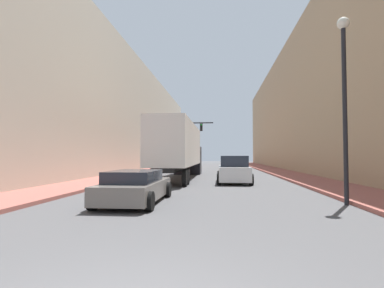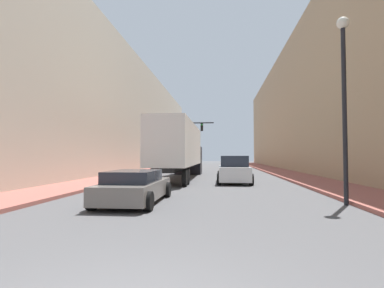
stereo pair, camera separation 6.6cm
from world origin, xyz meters
TOP-DOWN VIEW (x-y plane):
  - sidewalk_right at (7.19, 30.00)m, footprint 3.10×80.00m
  - sidewalk_left at (-7.19, 30.00)m, footprint 3.10×80.00m
  - building_right at (11.75, 30.00)m, footprint 6.00×80.00m
  - building_left at (-11.75, 30.00)m, footprint 6.00×80.00m
  - semi_truck at (-2.17, 19.91)m, footprint 2.46×14.11m
  - sedan_car at (-2.24, 8.13)m, footprint 2.12×4.62m
  - suv_car at (1.83, 16.83)m, footprint 2.18×4.41m
  - traffic_signal_gantry at (-3.94, 32.01)m, footprint 5.73×0.35m
  - street_lamp at (5.49, 8.35)m, footprint 0.44×0.44m

SIDE VIEW (x-z plane):
  - sidewalk_right at x=7.19m, z-range 0.00..0.15m
  - sidewalk_left at x=-7.19m, z-range 0.00..0.15m
  - sedan_car at x=-2.24m, z-range -0.01..1.21m
  - suv_car at x=1.83m, z-range -0.06..1.72m
  - semi_truck at x=-2.17m, z-range 0.29..4.39m
  - traffic_signal_gantry at x=-3.94m, z-range 1.27..7.22m
  - street_lamp at x=5.49m, z-range 0.97..7.85m
  - building_left at x=-11.75m, z-range 0.00..13.63m
  - building_right at x=11.75m, z-range 0.00..15.24m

